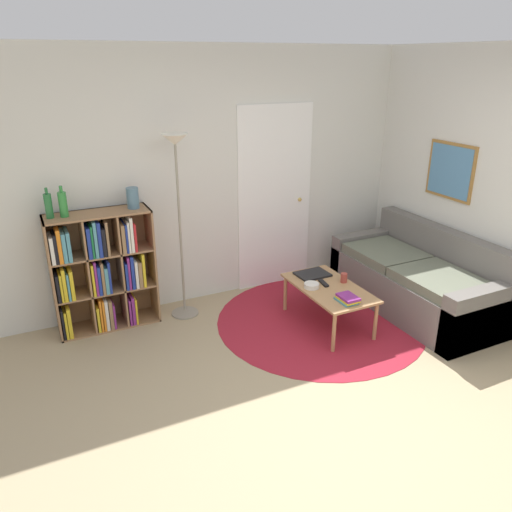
% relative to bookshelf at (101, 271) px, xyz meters
% --- Properties ---
extents(ground_plane, '(14.00, 14.00, 0.00)m').
position_rel_bookshelf_xyz_m(ground_plane, '(1.34, -2.24, -0.59)').
color(ground_plane, tan).
extents(wall_back, '(7.15, 0.11, 2.60)m').
position_rel_bookshelf_xyz_m(wall_back, '(1.37, 0.22, 0.70)').
color(wall_back, silver).
rests_on(wall_back, ground_plane).
extents(wall_right, '(0.08, 5.44, 2.60)m').
position_rel_bookshelf_xyz_m(wall_right, '(3.44, -1.02, 0.71)').
color(wall_right, silver).
rests_on(wall_right, ground_plane).
extents(rug, '(2.06, 2.06, 0.01)m').
position_rel_bookshelf_xyz_m(rug, '(1.93, -0.86, -0.58)').
color(rug, maroon).
rests_on(rug, ground_plane).
extents(bookshelf, '(0.94, 0.34, 1.15)m').
position_rel_bookshelf_xyz_m(bookshelf, '(0.00, 0.00, 0.00)').
color(bookshelf, '#936B47').
rests_on(bookshelf, ground_plane).
extents(floor_lamp, '(0.28, 0.28, 1.83)m').
position_rel_bookshelf_xyz_m(floor_lamp, '(0.77, -0.11, 0.84)').
color(floor_lamp, gray).
rests_on(floor_lamp, ground_plane).
extents(couch, '(0.84, 1.85, 0.82)m').
position_rel_bookshelf_xyz_m(couch, '(3.03, -1.03, -0.30)').
color(couch, '#66605B').
rests_on(couch, ground_plane).
extents(coffee_table, '(0.54, 0.97, 0.41)m').
position_rel_bookshelf_xyz_m(coffee_table, '(1.97, -0.93, -0.22)').
color(coffee_table, '#AD7F51').
rests_on(coffee_table, ground_plane).
extents(laptop, '(0.33, 0.26, 0.02)m').
position_rel_bookshelf_xyz_m(laptop, '(1.97, -0.62, -0.17)').
color(laptop, black).
rests_on(laptop, coffee_table).
extents(bowl, '(0.15, 0.15, 0.05)m').
position_rel_bookshelf_xyz_m(bowl, '(1.81, -0.87, -0.16)').
color(bowl, silver).
rests_on(bowl, coffee_table).
extents(book_stack_on_table, '(0.16, 0.21, 0.06)m').
position_rel_bookshelf_xyz_m(book_stack_on_table, '(1.94, -1.27, -0.15)').
color(book_stack_on_table, teal).
rests_on(book_stack_on_table, coffee_table).
extents(cup, '(0.07, 0.07, 0.09)m').
position_rel_bookshelf_xyz_m(cup, '(2.16, -0.90, -0.14)').
color(cup, '#A33D33').
rests_on(cup, coffee_table).
extents(remote, '(0.07, 0.16, 0.02)m').
position_rel_bookshelf_xyz_m(remote, '(1.95, -0.85, -0.17)').
color(remote, black).
rests_on(remote, coffee_table).
extents(bottle_left, '(0.07, 0.07, 0.27)m').
position_rel_bookshelf_xyz_m(bottle_left, '(-0.37, 0.01, 0.68)').
color(bottle_left, '#236633').
rests_on(bottle_left, bookshelf).
extents(bottle_middle, '(0.07, 0.07, 0.28)m').
position_rel_bookshelf_xyz_m(bottle_middle, '(-0.25, 0.00, 0.68)').
color(bottle_middle, '#2D8438').
rests_on(bottle_middle, bookshelf).
extents(vase_on_shelf, '(0.11, 0.11, 0.20)m').
position_rel_bookshelf_xyz_m(vase_on_shelf, '(0.36, 0.00, 0.66)').
color(vase_on_shelf, slate).
rests_on(vase_on_shelf, bookshelf).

